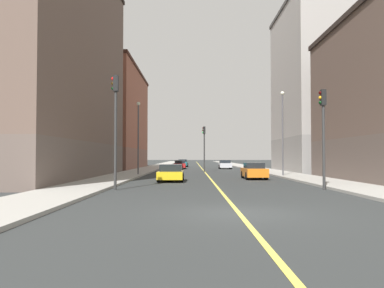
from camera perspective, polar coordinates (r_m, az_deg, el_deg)
The scene contains 17 objects.
ground_plane at distance 13.20m, azimuth 6.73°, elevation -10.09°, with size 400.00×400.00×0.00m, color #2C2F2F.
sidewalk_left at distance 62.74m, azimuth 8.66°, elevation -3.49°, with size 3.51×168.00×0.15m, color #9E9B93.
sidewalk_right at distance 62.33m, azimuth -6.18°, elevation -3.51°, with size 3.51×168.00×0.15m, color #9E9B93.
lane_center_stripe at distance 62.02m, azimuth 1.26°, elevation -3.59°, with size 0.16×154.00×0.01m, color #E5D14C.
building_left_mid at distance 51.20m, azimuth 18.54°, elevation 7.79°, with size 10.09×15.82×20.75m.
building_right_corner at distance 36.68m, azimuth -21.64°, elevation 11.50°, with size 10.09×25.84×20.55m.
building_right_midblock at distance 61.68m, azimuth -12.52°, elevation 3.59°, with size 10.09×23.69×15.38m.
traffic_light_left_near at distance 23.24m, azimuth 18.55°, elevation 2.73°, with size 0.40×0.32×5.70m.
traffic_light_right_near at distance 22.49m, azimuth -11.39°, elevation 4.01°, with size 0.40×0.32×6.51m.
traffic_light_median_far at distance 47.28m, azimuth 1.61°, elevation 0.25°, with size 0.40×0.32×5.56m.
street_lamp_left_near at distance 37.16m, azimuth 13.01°, elevation 2.76°, with size 0.36×0.36×7.86m.
street_lamp_right_near at distance 38.88m, azimuth -8.09°, elevation 2.02°, with size 0.36×0.36×7.20m.
car_yellow at distance 29.65m, azimuth -3.31°, elevation -4.30°, with size 1.92×4.15×1.29m.
car_red at distance 59.70m, azimuth -1.98°, elevation -3.05°, with size 1.84×4.18×1.30m.
car_teal at distance 71.39m, azimuth -1.55°, elevation -2.84°, with size 1.93×4.46×1.36m.
car_orange at distance 33.05m, azimuth 8.93°, elevation -3.96°, with size 1.83×3.96×1.38m.
car_silver at distance 60.00m, azimuth 4.69°, elevation -3.03°, with size 1.88×3.97×1.35m.
Camera 1 is at (-1.56, -12.97, 1.89)m, focal length 36.25 mm.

